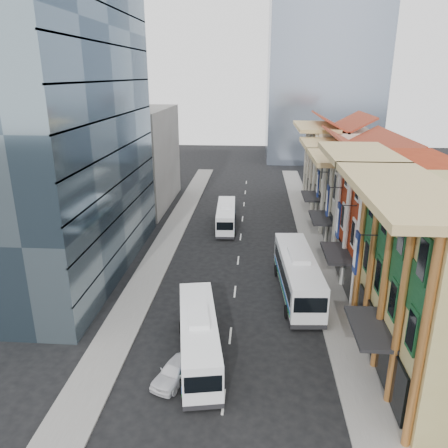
# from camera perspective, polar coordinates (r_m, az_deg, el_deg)

# --- Properties ---
(ground) EXTENTS (200.00, 200.00, 0.00)m
(ground) POSITION_cam_1_polar(r_m,az_deg,el_deg) (27.45, -0.24, -23.56)
(ground) COLOR black
(ground) RESTS_ON ground
(sidewalk_right) EXTENTS (3.00, 90.00, 0.15)m
(sidewalk_right) POSITION_cam_1_polar(r_m,az_deg,el_deg) (46.55, 12.41, -4.88)
(sidewalk_right) COLOR slate
(sidewalk_right) RESTS_ON ground
(sidewalk_left) EXTENTS (3.00, 90.00, 0.15)m
(sidewalk_left) POSITION_cam_1_polar(r_m,az_deg,el_deg) (47.12, -8.55, -4.33)
(sidewalk_left) COLOR slate
(sidewalk_left) RESTS_ON ground
(shophouse_red) EXTENTS (8.00, 10.00, 12.00)m
(shophouse_red) POSITION_cam_1_polar(r_m,az_deg,el_deg) (41.14, 21.52, -0.15)
(shophouse_red) COLOR maroon
(shophouse_red) RESTS_ON ground
(shophouse_cream_near) EXTENTS (8.00, 9.00, 10.00)m
(shophouse_cream_near) POSITION_cam_1_polar(r_m,az_deg,el_deg) (50.15, 18.36, 2.32)
(shophouse_cream_near) COLOR beige
(shophouse_cream_near) RESTS_ON ground
(shophouse_cream_mid) EXTENTS (8.00, 9.00, 10.00)m
(shophouse_cream_mid) POSITION_cam_1_polar(r_m,az_deg,el_deg) (58.62, 16.35, 4.84)
(shophouse_cream_mid) COLOR beige
(shophouse_cream_mid) RESTS_ON ground
(shophouse_cream_far) EXTENTS (8.00, 12.00, 11.00)m
(shophouse_cream_far) POSITION_cam_1_polar(r_m,az_deg,el_deg) (68.57, 14.65, 7.40)
(shophouse_cream_far) COLOR beige
(shophouse_cream_far) RESTS_ON ground
(office_tower) EXTENTS (12.00, 26.00, 30.00)m
(office_tower) POSITION_cam_1_polar(r_m,az_deg,el_deg) (43.49, -21.72, 13.00)
(office_tower) COLOR #374A58
(office_tower) RESTS_ON ground
(office_block_far) EXTENTS (10.00, 18.00, 14.00)m
(office_block_far) POSITION_cam_1_polar(r_m,az_deg,el_deg) (65.62, -11.56, 8.47)
(office_block_far) COLOR gray
(office_block_far) RESTS_ON ground
(bus_left_near) EXTENTS (4.32, 10.93, 3.42)m
(bus_left_near) POSITION_cam_1_polar(r_m,az_deg,el_deg) (30.66, -3.33, -14.39)
(bus_left_near) COLOR white
(bus_left_near) RESTS_ON ground
(bus_left_far) EXTENTS (2.68, 9.82, 3.12)m
(bus_left_far) POSITION_cam_1_polar(r_m,az_deg,el_deg) (55.31, 0.26, 1.09)
(bus_left_far) COLOR white
(bus_left_far) RESTS_ON ground
(bus_right) EXTENTS (3.69, 12.48, 3.95)m
(bus_right) POSITION_cam_1_polar(r_m,az_deg,el_deg) (39.03, 9.60, -6.44)
(bus_right) COLOR white
(bus_right) RESTS_ON ground
(sedan_left) EXTENTS (3.08, 4.40, 1.39)m
(sedan_left) POSITION_cam_1_polar(r_m,az_deg,el_deg) (29.49, -6.34, -18.45)
(sedan_left) COLOR silver
(sedan_left) RESTS_ON ground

